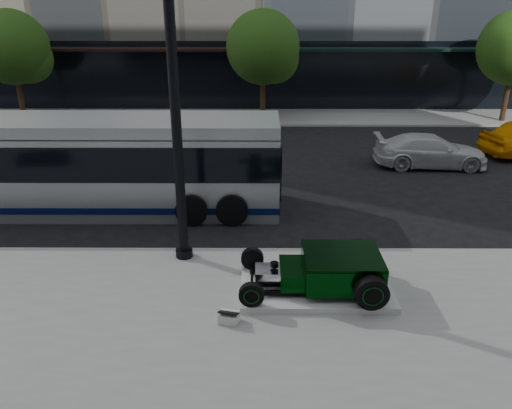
{
  "coord_description": "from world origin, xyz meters",
  "views": [
    {
      "loc": [
        0.78,
        -13.83,
        6.31
      ],
      "look_at": [
        0.72,
        -1.57,
        1.2
      ],
      "focal_mm": 35.0,
      "sensor_mm": 36.0,
      "label": 1
    }
  ],
  "objects_px": {
    "transit_bus": "(87,164)",
    "white_sedan": "(430,151)",
    "hot_rod": "(332,269)",
    "lamppost": "(176,115)"
  },
  "relations": [
    {
      "from": "hot_rod",
      "to": "white_sedan",
      "type": "distance_m",
      "value": 10.85
    },
    {
      "from": "lamppost",
      "to": "white_sedan",
      "type": "distance_m",
      "value": 12.19
    },
    {
      "from": "hot_rod",
      "to": "white_sedan",
      "type": "xyz_separation_m",
      "value": [
        5.22,
        9.51,
        -0.06
      ]
    },
    {
      "from": "hot_rod",
      "to": "transit_bus",
      "type": "bearing_deg",
      "value": 143.71
    },
    {
      "from": "transit_bus",
      "to": "white_sedan",
      "type": "relative_size",
      "value": 2.75
    },
    {
      "from": "hot_rod",
      "to": "lamppost",
      "type": "relative_size",
      "value": 0.4
    },
    {
      "from": "transit_bus",
      "to": "hot_rod",
      "type": "bearing_deg",
      "value": -36.29
    },
    {
      "from": "lamppost",
      "to": "hot_rod",
      "type": "bearing_deg",
      "value": -25.1
    },
    {
      "from": "white_sedan",
      "to": "lamppost",
      "type": "bearing_deg",
      "value": 134.28
    },
    {
      "from": "hot_rod",
      "to": "white_sedan",
      "type": "relative_size",
      "value": 0.73
    }
  ]
}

